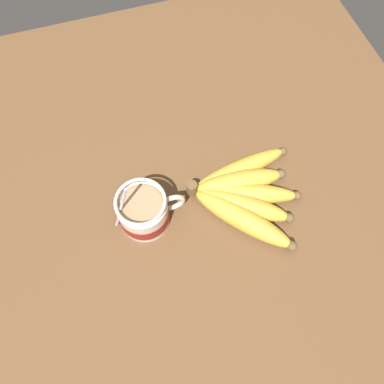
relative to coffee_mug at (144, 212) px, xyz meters
The scene contains 3 objects.
table 11.75cm from the coffee_mug, 22.20° to the left, with size 104.86×104.86×3.36cm.
coffee_mug is the anchor object (origin of this frame).
banana_bunch 18.55cm from the coffee_mug, ahead, with size 21.68×21.64×4.42cm.
Camera 1 is at (-9.08, -30.46, 68.68)cm, focal length 35.00 mm.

